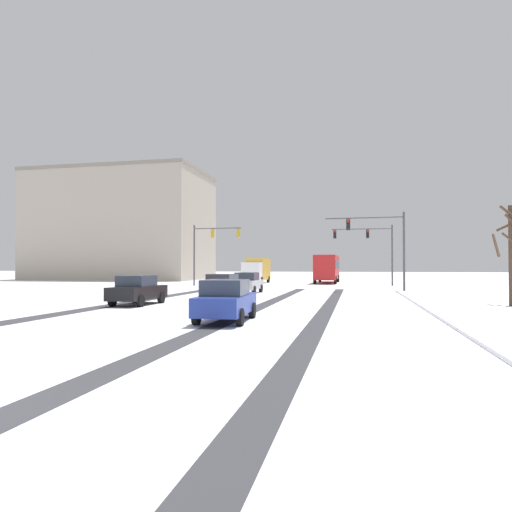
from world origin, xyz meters
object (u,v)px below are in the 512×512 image
object	(u,v)px
car_black_third	(138,290)
box_truck_delivery	(257,270)
office_building_far_left_block	(123,226)
car_blue_fourth	(226,300)
traffic_signal_near_right	(381,237)
traffic_signal_far_left	(210,242)
car_silver_lead	(247,283)
bare_tree_sidewalk_mid	(512,247)
bus_oncoming	(327,267)
traffic_signal_far_right	(371,242)
car_red_second	(223,287)

from	to	relation	value
car_black_third	box_truck_delivery	xyz separation A→B (m)	(0.06, 30.98, 0.82)
box_truck_delivery	office_building_far_left_block	xyz separation A→B (m)	(-24.11, 11.63, 6.70)
car_blue_fourth	traffic_signal_near_right	bearing A→B (deg)	72.04
traffic_signal_far_left	box_truck_delivery	world-z (taller)	traffic_signal_far_left
traffic_signal_far_left	car_silver_lead	world-z (taller)	traffic_signal_far_left
bare_tree_sidewalk_mid	office_building_far_left_block	size ratio (longest dim) A/B	0.23
traffic_signal_near_right	bare_tree_sidewalk_mid	distance (m)	13.40
traffic_signal_near_right	bus_oncoming	xyz separation A→B (m)	(-5.49, 18.94, -2.46)
traffic_signal_far_right	bare_tree_sidewalk_mid	bearing A→B (deg)	-74.54
car_black_third	office_building_far_left_block	distance (m)	49.50
car_black_third	bare_tree_sidewalk_mid	world-z (taller)	bare_tree_sidewalk_mid
car_black_third	office_building_far_left_block	size ratio (longest dim) A/B	0.16
car_silver_lead	car_blue_fourth	world-z (taller)	same
car_red_second	car_black_third	distance (m)	5.99
traffic_signal_near_right	office_building_far_left_block	distance (m)	46.79
car_red_second	car_blue_fourth	bearing A→B (deg)	-73.10
car_black_third	car_red_second	bearing A→B (deg)	54.83
car_blue_fourth	box_truck_delivery	xyz separation A→B (m)	(-6.76, 37.17, 0.82)
car_blue_fourth	bus_oncoming	bearing A→B (deg)	87.87
car_silver_lead	office_building_far_left_block	distance (m)	42.18
traffic_signal_near_right	car_red_second	world-z (taller)	traffic_signal_near_right
bus_oncoming	traffic_signal_near_right	bearing A→B (deg)	-73.83
office_building_far_left_block	box_truck_delivery	bearing A→B (deg)	-25.75
bus_oncoming	bare_tree_sidewalk_mid	bearing A→B (deg)	-69.34
office_building_far_left_block	car_silver_lead	bearing A→B (deg)	-48.45
traffic_signal_far_right	bare_tree_sidewalk_mid	size ratio (longest dim) A/B	1.09
bare_tree_sidewalk_mid	car_blue_fourth	bearing A→B (deg)	-143.40
traffic_signal_far_left	car_blue_fourth	size ratio (longest dim) A/B	1.56
bus_oncoming	traffic_signal_far_left	bearing A→B (deg)	-136.59
car_silver_lead	car_blue_fourth	distance (m)	18.05
traffic_signal_far_left	car_blue_fourth	xyz separation A→B (m)	(10.18, -29.48, -3.79)
car_red_second	car_black_third	xyz separation A→B (m)	(-3.45, -4.90, 0.00)
traffic_signal_far_right	car_silver_lead	xyz separation A→B (m)	(-9.89, -15.76, -3.84)
car_black_third	office_building_far_left_block	xyz separation A→B (m)	(-24.05, 42.61, 7.52)
car_blue_fourth	bus_oncoming	distance (m)	40.58
traffic_signal_near_right	box_truck_delivery	distance (m)	20.97
traffic_signal_far_left	car_black_third	size ratio (longest dim) A/B	1.58
car_silver_lead	car_black_third	bearing A→B (deg)	-106.77
traffic_signal_near_right	bus_oncoming	distance (m)	19.88
car_blue_fourth	bare_tree_sidewalk_mid	world-z (taller)	bare_tree_sidewalk_mid
box_truck_delivery	traffic_signal_near_right	bearing A→B (deg)	-48.55
car_silver_lead	car_red_second	distance (m)	6.65
traffic_signal_far_right	car_black_third	distance (m)	30.65
car_black_third	traffic_signal_far_right	bearing A→B (deg)	63.92
traffic_signal_near_right	bare_tree_sidewalk_mid	world-z (taller)	traffic_signal_near_right
car_silver_lead	box_truck_delivery	world-z (taller)	box_truck_delivery
car_silver_lead	car_red_second	size ratio (longest dim) A/B	0.98
car_red_second	bare_tree_sidewalk_mid	world-z (taller)	bare_tree_sidewalk_mid
bare_tree_sidewalk_mid	traffic_signal_far_right	bearing A→B (deg)	105.46
traffic_signal_near_right	car_blue_fourth	xyz separation A→B (m)	(-7.00, -21.59, -3.63)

